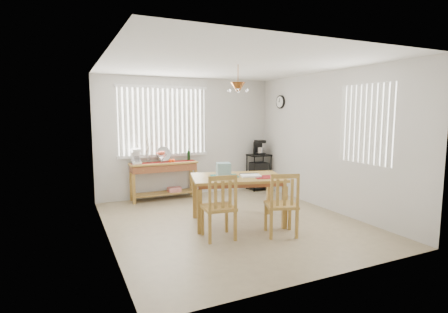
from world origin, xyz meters
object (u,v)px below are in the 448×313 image
wire_cart (259,169)px  chair_right (282,205)px  sideboard (164,171)px  dining_table (237,182)px  chair_left (219,207)px  cart_items (259,148)px

wire_cart → chair_right: (-1.32, -2.89, -0.04)m
sideboard → dining_table: (0.67, -2.10, 0.10)m
dining_table → chair_left: 0.84m
cart_items → chair_right: size_ratio=0.36×
dining_table → chair_left: chair_left is taller
wire_cart → chair_left: bearing=-130.2°
wire_cart → chair_left: (-2.23, -2.63, -0.03)m
wire_cart → dining_table: 2.65m
cart_items → chair_right: (-1.32, -2.90, -0.53)m
sideboard → wire_cart: wire_cart is taller
chair_left → chair_right: (0.90, -0.26, -0.00)m
cart_items → chair_left: 3.49m
sideboard → chair_right: 3.09m
sideboard → dining_table: bearing=-72.4°
sideboard → chair_left: (0.08, -2.66, -0.12)m
chair_right → chair_left: bearing=163.7°
wire_cart → dining_table: wire_cart is taller
wire_cart → cart_items: cart_items is taller
dining_table → chair_right: 0.91m
wire_cart → sideboard: bearing=179.2°
cart_items → chair_left: (-2.23, -2.64, -0.53)m
cart_items → wire_cart: bearing=-90.0°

